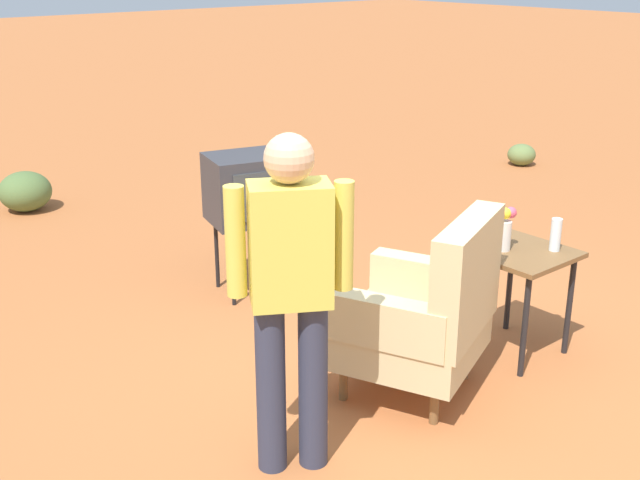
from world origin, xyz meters
name	(u,v)px	position (x,y,z in m)	size (l,w,h in m)	color
ground_plane	(406,397)	(0.00, 0.00, 0.00)	(60.00, 60.00, 0.00)	#AD6033
armchair	(425,313)	(-0.11, 0.02, 0.50)	(1.00, 1.01, 1.06)	brown
side_table	(520,266)	(-0.92, 0.04, 0.57)	(0.56, 0.56, 0.67)	black
tv_on_stand	(251,189)	(-0.23, -1.78, 0.78)	(0.69, 0.58, 1.03)	black
person_standing	(291,287)	(0.87, 0.08, 0.94)	(0.50, 0.37, 1.64)	#2D3347
soda_can_blue	(480,237)	(-0.79, -0.17, 0.73)	(0.07, 0.07, 0.12)	blue
bottle_short_clear	(556,235)	(-1.08, 0.16, 0.77)	(0.06, 0.06, 0.20)	silver
flower_vase	(504,227)	(-0.84, -0.05, 0.82)	(0.15, 0.10, 0.27)	silver
shrub_near	(25,191)	(0.31, -4.79, 0.19)	(0.50, 0.50, 0.38)	#516B38
shrub_mid	(522,155)	(-4.82, -2.79, 0.13)	(0.33, 0.33, 0.25)	olive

